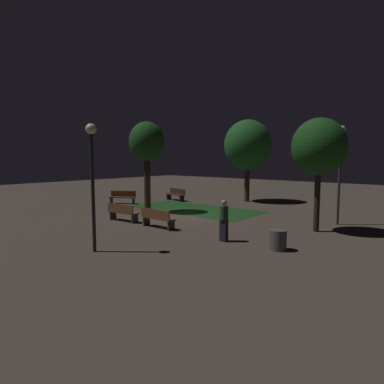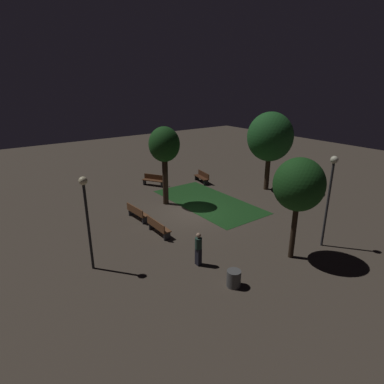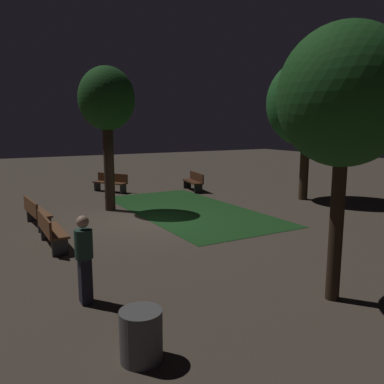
% 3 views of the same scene
% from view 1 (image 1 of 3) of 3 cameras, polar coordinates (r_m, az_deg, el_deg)
% --- Properties ---
extents(ground_plane, '(60.00, 60.00, 0.00)m').
position_cam_1_polar(ground_plane, '(18.71, -1.02, -3.96)').
color(ground_plane, '#473D33').
extents(grass_lawn, '(8.34, 4.02, 0.01)m').
position_cam_1_polar(grass_lawn, '(20.86, 0.35, -2.92)').
color(grass_lawn, '#194219').
rests_on(grass_lawn, ground).
extents(bench_front_left, '(1.83, 0.60, 0.88)m').
position_cam_1_polar(bench_front_left, '(17.19, -11.75, -3.33)').
color(bench_front_left, brown).
rests_on(bench_front_left, ground).
extents(bench_front_right, '(1.80, 0.48, 0.88)m').
position_cam_1_polar(bench_front_right, '(15.33, -5.94, -4.36)').
color(bench_front_right, brown).
rests_on(bench_front_right, ground).
extents(bench_back_row, '(1.86, 0.79, 0.88)m').
position_cam_1_polar(bench_back_row, '(25.04, -2.73, -0.35)').
color(bench_back_row, '#422314').
rests_on(bench_back_row, ground).
extents(bench_lawn_edge, '(1.78, 1.35, 0.88)m').
position_cam_1_polar(bench_lawn_edge, '(23.81, -11.70, -0.79)').
color(bench_lawn_edge, '#512D19').
rests_on(bench_lawn_edge, ground).
extents(tree_right_canopy, '(2.04, 2.04, 5.26)m').
position_cam_1_polar(tree_right_canopy, '(19.74, -7.70, 8.15)').
color(tree_right_canopy, '#2D2116').
rests_on(tree_right_canopy, ground).
extents(tree_back_left, '(2.28, 2.28, 4.87)m').
position_cam_1_polar(tree_back_left, '(15.28, 20.79, 7.11)').
color(tree_back_left, '#2D2116').
rests_on(tree_back_left, ground).
extents(tree_near_wall, '(3.38, 3.38, 5.90)m').
position_cam_1_polar(tree_near_wall, '(24.68, 9.44, 7.81)').
color(tree_near_wall, '#38281C').
rests_on(tree_near_wall, ground).
extents(lamp_post_path_center, '(0.36, 0.36, 4.32)m').
position_cam_1_polar(lamp_post_path_center, '(11.66, -16.62, 4.44)').
color(lamp_post_path_center, black).
rests_on(lamp_post_path_center, ground).
extents(lamp_post_plaza_east, '(0.36, 0.36, 4.69)m').
position_cam_1_polar(lamp_post_plaza_east, '(17.32, 23.89, 5.29)').
color(lamp_post_plaza_east, '#333338').
rests_on(lamp_post_plaza_east, ground).
extents(trash_bin, '(0.59, 0.59, 0.71)m').
position_cam_1_polar(trash_bin, '(12.08, 14.40, -7.91)').
color(trash_bin, '#4C4C4C').
rests_on(trash_bin, ground).
extents(pedestrian, '(0.32, 0.32, 1.61)m').
position_cam_1_polar(pedestrian, '(12.86, 5.45, -4.67)').
color(pedestrian, black).
rests_on(pedestrian, ground).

